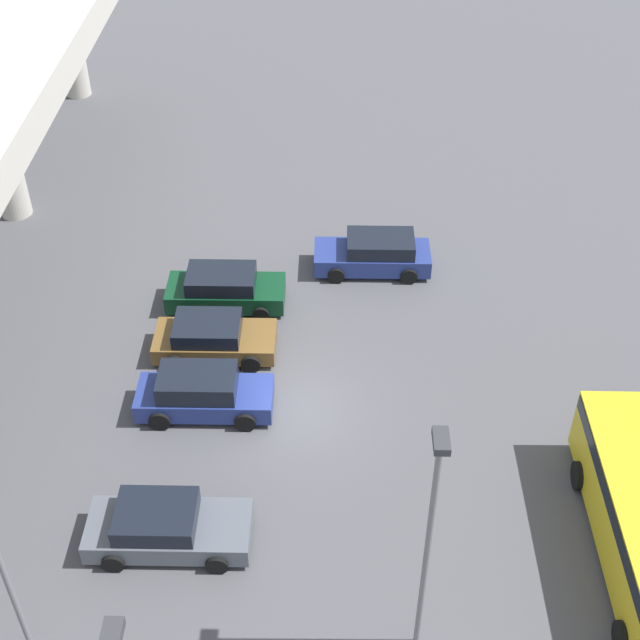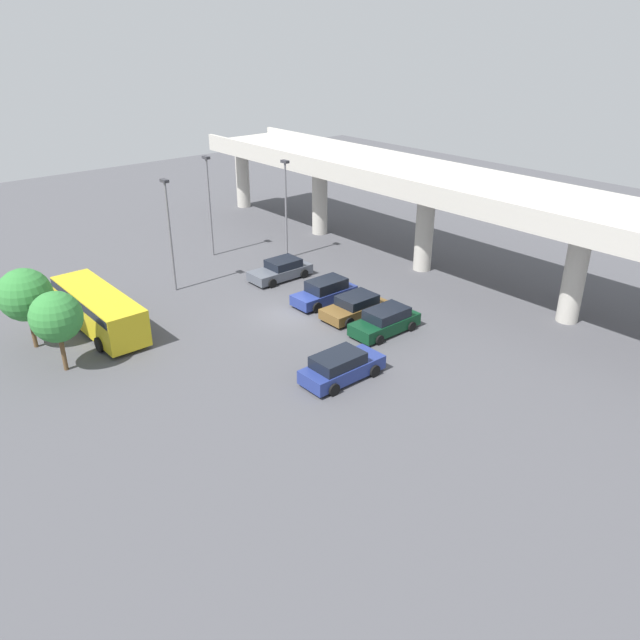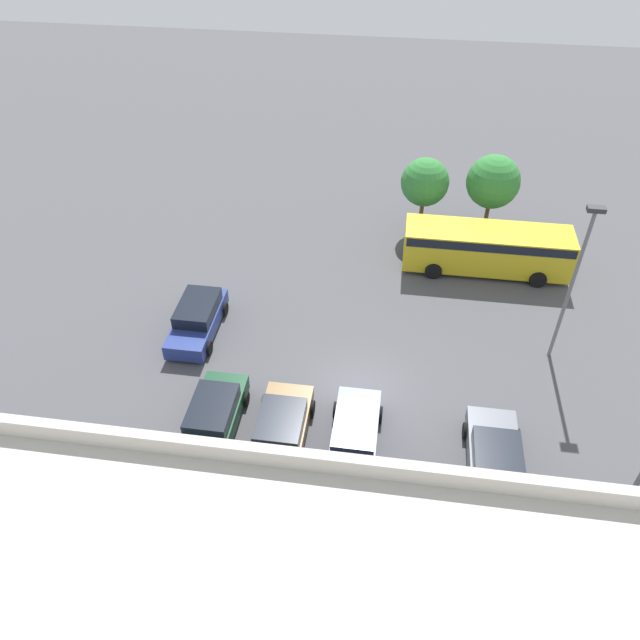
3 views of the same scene
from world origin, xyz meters
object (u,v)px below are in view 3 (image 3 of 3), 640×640
lamp_post_mid_lot (575,275)px  tree_front_centre (425,182)px  parked_car_3 (214,416)px  parked_car_4 (197,319)px  tree_front_left (493,182)px  parked_car_2 (282,427)px  shuttle_bus (487,246)px  parked_car_1 (355,434)px  parked_car_0 (495,459)px

lamp_post_mid_lot → tree_front_centre: 11.95m
parked_car_3 → tree_front_centre: 18.57m
parked_car_4 → tree_front_left: 18.27m
tree_front_centre → tree_front_left: bearing=-174.6°
lamp_post_mid_lot → parked_car_2: bearing=30.0°
tree_front_left → lamp_post_mid_lot: bearing=103.1°
shuttle_bus → tree_front_centre: tree_front_centre is taller
lamp_post_mid_lot → parked_car_3: bearing=24.4°
shuttle_bus → lamp_post_mid_lot: lamp_post_mid_lot is taller
parked_car_3 → parked_car_4: 6.31m
parked_car_1 → tree_front_left: 18.29m
tree_front_left → parked_car_2: bearing=62.1°
parked_car_3 → tree_front_centre: size_ratio=0.99×
parked_car_2 → shuttle_bus: (-8.76, -13.18, 0.78)m
shuttle_bus → tree_front_centre: size_ratio=1.94×
parked_car_1 → parked_car_4: parked_car_1 is taller
parked_car_4 → shuttle_bus: shuttle_bus is taller
shuttle_bus → tree_front_centre: bearing=-44.7°
tree_front_centre → parked_car_1: bearing=82.3°
shuttle_bus → parked_car_2: bearing=56.4°
shuttle_bus → tree_front_left: (-0.26, -3.87, 1.82)m
parked_car_1 → tree_front_centre: size_ratio=1.00×
lamp_post_mid_lot → tree_front_centre: (6.25, -10.08, -1.45)m
tree_front_left → parked_car_1: bearing=70.4°
shuttle_bus → parked_car_1: bearing=66.2°
parked_car_2 → parked_car_3: (2.83, -0.13, 0.04)m
parked_car_2 → tree_front_left: tree_front_left is taller
parked_car_3 → shuttle_bus: shuttle_bus is taller
parked_car_3 → parked_car_4: (2.43, -5.83, 0.02)m
parked_car_0 → parked_car_2: (8.38, -0.42, 0.01)m
parked_car_0 → tree_front_centre: (3.16, -17.11, 2.48)m
lamp_post_mid_lot → tree_front_centre: lamp_post_mid_lot is taller
parked_car_2 → shuttle_bus: size_ratio=0.49×
parked_car_1 → shuttle_bus: (-5.82, -13.19, 0.70)m
parked_car_0 → tree_front_centre: bearing=10.5°
parked_car_3 → tree_front_centre: tree_front_centre is taller
parked_car_0 → parked_car_2: bearing=87.1°
parked_car_1 → lamp_post_mid_lot: size_ratio=0.58×
parked_car_3 → parked_car_2: bearing=-92.7°
parked_car_0 → parked_car_3: 11.22m
shuttle_bus → tree_front_centre: (3.55, -3.51, 1.70)m
parked_car_0 → lamp_post_mid_lot: (-3.09, -7.03, 3.94)m
parked_car_4 → parked_car_3: bearing=22.7°
parked_car_1 → tree_front_left: (-6.08, -17.07, 2.52)m
shuttle_bus → tree_front_left: tree_front_left is taller
parked_car_2 → parked_car_3: size_ratio=0.97×
parked_car_2 → lamp_post_mid_lot: bearing=-60.0°
parked_car_1 → shuttle_bus: 14.44m
parked_car_0 → parked_car_2: parked_car_0 is taller
parked_car_0 → shuttle_bus: bearing=-1.6°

